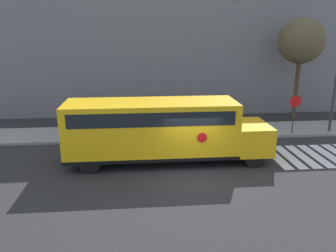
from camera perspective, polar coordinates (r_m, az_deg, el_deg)
ground_plane at (r=14.58m, az=4.63°, el=-8.92°), size 60.00×60.00×0.00m
sidewalk_strip at (r=20.55m, az=1.60°, el=-1.03°), size 44.00×3.00×0.15m
building_backdrop at (r=26.10m, az=-0.03°, el=14.18°), size 32.00×4.00×10.45m
crosswalk_stripes at (r=18.71m, az=25.23°, el=-4.65°), size 5.40×3.20×0.01m
school_bus at (r=15.66m, az=-1.47°, el=-0.30°), size 9.74×2.57×3.00m
stop_sign at (r=21.01m, az=21.18°, el=2.76°), size 0.71×0.10×2.52m
tree_near_sidewalk at (r=24.18m, az=22.20°, el=13.48°), size 3.03×3.03×7.05m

